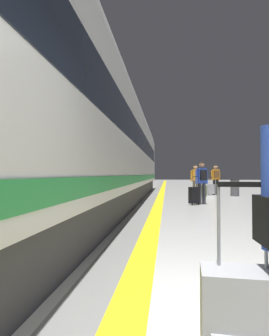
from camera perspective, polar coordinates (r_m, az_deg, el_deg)
safety_line_strip at (r=11.69m, az=4.87°, el=-6.89°), size 0.36×80.00×0.01m
tactile_edge_band at (r=11.70m, az=3.25°, el=-6.89°), size 0.62×80.00×0.01m
high_speed_train at (r=7.84m, az=-11.89°, el=8.70°), size 2.94×32.94×4.97m
passenger_near at (r=11.28m, az=13.30°, el=-2.15°), size 0.48×0.39×1.63m
suitcase_near at (r=10.99m, az=11.79°, el=-5.32°), size 0.44×0.40×1.07m
passenger_mid at (r=15.21m, az=12.06°, el=-1.94°), size 0.51×0.26×1.66m
suitcase_mid at (r=14.98m, az=13.40°, el=-4.40°), size 0.42×0.31×0.98m
passenger_far at (r=16.73m, az=15.90°, el=-1.70°), size 0.52×0.39×1.70m
suitcase_far at (r=16.43m, az=14.95°, el=-4.07°), size 0.41×0.29×1.00m
waste_bin at (r=16.00m, az=19.36°, el=-3.68°), size 0.46×0.46×0.91m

